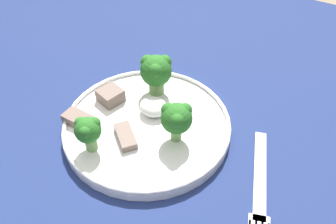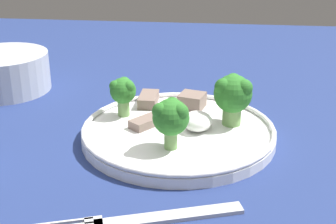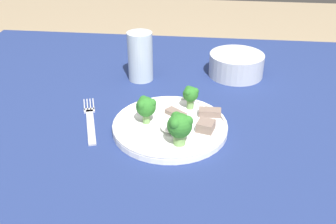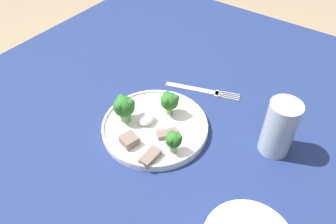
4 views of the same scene
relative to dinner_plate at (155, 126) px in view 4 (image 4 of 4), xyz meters
The scene contains 11 objects.
table 0.10m from the dinner_plate, 39.59° to the left, with size 1.31×1.11×0.75m.
dinner_plate is the anchor object (origin of this frame).
fork 0.17m from the dinner_plate, behind, with size 0.08×0.18×0.00m.
drinking_glass 0.26m from the dinner_plate, 113.21° to the left, with size 0.06×0.06×0.12m.
broccoli_floret_near_rim_left 0.06m from the dinner_plate, behind, with size 0.04×0.04×0.06m.
broccoli_floret_center_left 0.08m from the dinner_plate, 68.92° to the right, with size 0.05×0.05×0.06m.
broccoli_floret_back_left 0.09m from the dinner_plate, 64.15° to the left, with size 0.03×0.03×0.05m.
meat_slice_front_slice 0.07m from the dinner_plate, ahead, with size 0.04×0.04×0.02m.
meat_slice_middle_slice 0.04m from the dinner_plate, 78.58° to the left, with size 0.05×0.04×0.01m.
meat_slice_rear_slice 0.09m from the dinner_plate, 31.63° to the left, with size 0.05×0.02×0.01m.
sauce_dollop 0.03m from the dinner_plate, 80.76° to the right, with size 0.04×0.04×0.02m.
Camera 4 is at (0.37, 0.30, 1.28)m, focal length 35.00 mm.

